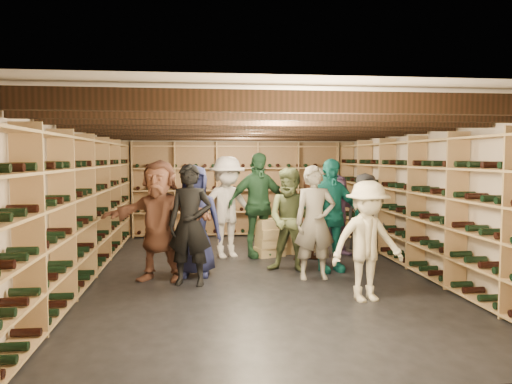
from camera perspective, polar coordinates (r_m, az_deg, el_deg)
The scene contains 22 objects.
ground at distance 7.86m, azimuth 0.13°, elevation -9.28°, with size 8.00×8.00×0.00m, color black.
walls at distance 7.67m, azimuth 0.13°, elevation -0.52°, with size 5.52×8.02×2.40m.
ceiling at distance 7.67m, azimuth 0.13°, elevation 8.45°, with size 5.50×8.00×0.01m, color beige.
ceiling_joists at distance 7.66m, azimuth 0.13°, elevation 7.41°, with size 5.40×7.12×0.18m.
wine_rack_left at distance 7.80m, azimuth -18.96°, elevation -1.58°, with size 0.32×7.50×2.15m.
wine_rack_right at distance 8.39m, azimuth 17.84°, elevation -1.18°, with size 0.32×7.50×2.15m.
wine_rack_back at distance 11.48m, azimuth -2.18°, elevation 0.35°, with size 4.70×0.30×2.15m.
crate_stack_left at distance 9.11m, azimuth 1.63°, elevation -5.25°, with size 0.58×0.48×0.68m.
crate_stack_right at distance 9.42m, azimuth 3.46°, elevation -5.47°, with size 0.59×0.51×0.51m.
crate_loose at distance 9.55m, azimuth 5.02°, elevation -6.39°, with size 0.50×0.33×0.17m, color tan.
person_1 at distance 7.08m, azimuth -7.54°, elevation -3.72°, with size 0.63×0.41×1.72m, color black.
person_2 at distance 7.84m, azimuth 4.09°, elevation -3.22°, with size 0.80×0.62×1.64m, color #515D36.
person_3 at distance 6.41m, azimuth 12.61°, elevation -5.51°, with size 0.98×0.56×1.51m, color beige.
person_4 at distance 7.95m, azimuth 8.37°, elevation -2.64°, with size 1.05×0.44×1.78m, color #167269.
person_5 at distance 7.41m, azimuth -10.98°, elevation -3.20°, with size 1.64×0.52×1.77m, color brown.
person_6 at distance 7.63m, azimuth -7.10°, elevation -3.25°, with size 0.83×0.54×1.69m, color #1A1E45.
person_7 at distance 7.42m, azimuth 6.75°, elevation -3.48°, with size 0.61×0.40×1.68m, color gray.
person_8 at distance 8.70m, azimuth 6.55°, elevation -3.04°, with size 0.72×0.56×1.49m, color #4A2515.
person_9 at distance 8.95m, azimuth -3.33°, elevation -1.75°, with size 1.17×0.68×1.82m, color beige.
person_10 at distance 9.00m, azimuth 0.17°, elevation -1.48°, with size 1.11×0.46×1.89m, color #224B2D.
person_11 at distance 9.31m, azimuth 9.17°, elevation -2.54°, with size 1.39×0.44×1.50m, color #85619A.
person_12 at distance 9.48m, azimuth 12.37°, elevation -2.44°, with size 0.74×0.48×1.51m, color #343439.
Camera 1 is at (-0.92, -7.59, 1.80)m, focal length 35.00 mm.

